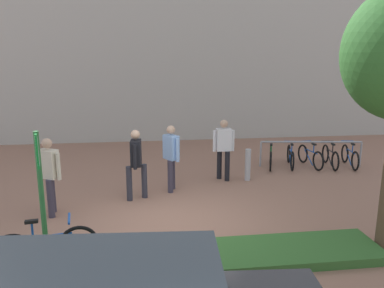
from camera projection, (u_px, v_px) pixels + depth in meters
name	position (u px, v px, depth m)	size (l,w,h in m)	color
ground_plane	(169.00, 225.00, 7.86)	(60.00, 60.00, 0.00)	#936651
building_facade	(152.00, 16.00, 15.27)	(28.00, 1.20, 10.00)	#B2ADA3
planter_strip	(180.00, 259.00, 6.37)	(7.00, 1.10, 0.16)	#336028
parking_sign_post	(40.00, 183.00, 5.79)	(0.11, 0.36, 2.32)	#2D7238
bike_at_sign	(46.00, 247.00, 6.20)	(1.67, 0.44, 0.86)	black
bike_rack_cluster	(310.00, 156.00, 12.00)	(3.18, 1.78, 0.83)	#99999E
bollard_steel	(248.00, 165.00, 10.63)	(0.16, 0.16, 0.90)	#ADADB2
person_suited_navy	(136.00, 160.00, 9.09)	(0.50, 0.61, 1.72)	#2D2D38
person_shirt_blue	(224.00, 146.00, 10.56)	(0.61, 0.36, 1.72)	black
person_shirt_white	(49.00, 172.00, 8.16)	(0.54, 0.45, 1.72)	#383342
person_casual_tan	(171.00, 154.00, 9.67)	(0.42, 0.52, 1.72)	#383342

